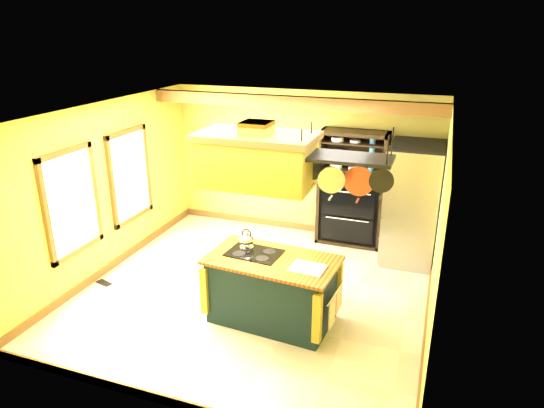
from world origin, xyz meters
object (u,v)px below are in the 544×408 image
Objects in this scene: range_hood at (257,158)px; pot_rack at (346,165)px; refrigerator at (411,206)px; hutch at (351,199)px; kitchen_island at (272,289)px.

pot_rack is (1.10, 0.00, 0.02)m from range_hood.
range_hood and pot_rack have the same top height.
refrigerator is 1.14m from hutch.
kitchen_island is at bearing 0.28° from range_hood.
refrigerator is (0.65, 2.51, -1.30)m from pot_rack.
hutch is at bearing 84.83° from kitchen_island.
refrigerator is 0.95× the size of hutch.
kitchen_island is 1.79m from range_hood.
range_hood is 1.10m from pot_rack.
hutch is at bearing 98.07° from pot_rack.
range_hood reaches higher than kitchen_island.
kitchen_island is at bearing -179.88° from pot_rack.
refrigerator reaches higher than kitchen_island.
hutch is (0.50, 2.88, 0.35)m from kitchen_island.
range_hood is at bearing -175.11° from kitchen_island.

